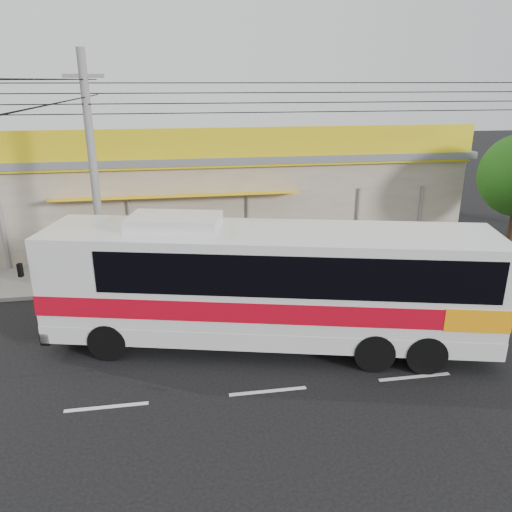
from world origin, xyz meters
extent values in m
plane|color=black|center=(0.00, 0.00, 0.00)|extent=(120.00, 120.00, 0.00)
cube|color=gray|center=(0.00, 6.00, 0.07)|extent=(30.00, 3.20, 0.15)
cube|color=gray|center=(0.00, 11.60, 2.10)|extent=(22.00, 8.00, 4.20)
cube|color=#56575D|center=(0.00, 11.60, 4.35)|extent=(22.60, 8.60, 0.30)
cube|color=gold|center=(0.00, 7.48, 4.90)|extent=(22.00, 0.24, 1.60)
cube|color=red|center=(-2.00, 7.45, 4.90)|extent=(9.00, 0.10, 1.20)
cube|color=#167C25|center=(6.50, 7.45, 4.90)|extent=(2.40, 0.10, 1.10)
cube|color=navy|center=(9.20, 7.45, 4.90)|extent=(2.20, 0.10, 1.10)
cube|color=yellow|center=(-2.00, 7.30, 3.00)|extent=(10.00, 1.20, 0.37)
cube|color=silver|center=(0.44, -0.09, 2.01)|extent=(12.99, 5.63, 3.07)
cube|color=red|center=(0.44, -0.09, 1.64)|extent=(13.03, 5.68, 0.58)
cube|color=orange|center=(5.79, -1.41, 1.64)|extent=(2.30, 3.04, 0.64)
cube|color=black|center=(1.16, -0.26, 2.70)|extent=(10.94, 5.16, 1.17)
cube|color=black|center=(-5.65, 1.42, 2.49)|extent=(0.73, 2.30, 1.59)
cube|color=silver|center=(-2.13, 0.55, 3.74)|extent=(2.83, 2.05, 0.38)
cylinder|color=black|center=(-4.17, -0.18, 0.55)|extent=(1.15, 0.59, 1.10)
cylinder|color=black|center=(-3.59, 2.15, 0.55)|extent=(1.15, 0.59, 1.10)
cylinder|color=black|center=(4.37, -2.29, 0.55)|extent=(1.15, 0.59, 1.10)
cylinder|color=black|center=(4.95, 0.03, 0.55)|extent=(1.15, 0.59, 1.10)
imported|color=maroon|center=(-4.96, 4.70, 0.71)|extent=(2.26, 1.31, 1.12)
cylinder|color=slate|center=(-4.72, 4.20, 4.24)|extent=(0.28, 0.28, 8.49)
cube|color=slate|center=(-4.72, 4.20, 7.64)|extent=(1.27, 0.13, 0.13)
cylinder|color=black|center=(11.74, 4.80, 1.41)|extent=(0.32, 0.32, 2.83)
camera|label=1|loc=(-2.08, -13.16, 7.53)|focal=35.00mm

